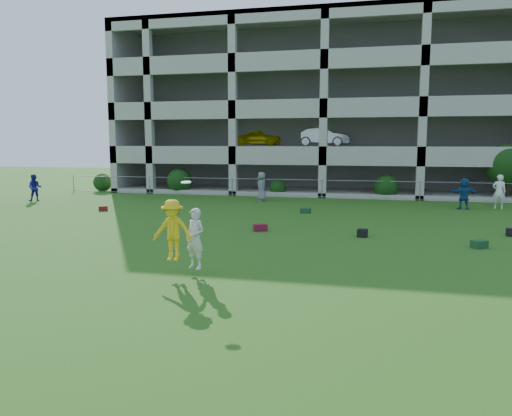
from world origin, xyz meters
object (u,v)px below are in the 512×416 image
(bystander_c, at_px, (262,187))
(frisbee_contest, at_px, (179,232))
(bystander_a, at_px, (35,188))
(bystander_e, at_px, (499,192))
(parking_garage, at_px, (335,111))
(bystander_d, at_px, (464,194))
(crate_d, at_px, (362,233))

(bystander_c, relative_size, frisbee_contest, 0.75)
(bystander_a, xyz_separation_m, frisbee_contest, (15.11, -14.01, 0.38))
(bystander_e, bearing_deg, bystander_c, 4.60)
(bystander_c, xyz_separation_m, parking_garage, (3.40, 11.17, 5.13))
(bystander_a, xyz_separation_m, bystander_e, (26.63, 2.73, 0.11))
(bystander_d, bearing_deg, bystander_a, -5.14)
(crate_d, relative_size, frisbee_contest, 0.15)
(bystander_d, distance_m, parking_garage, 15.54)
(parking_garage, bearing_deg, bystander_c, -106.95)
(bystander_d, xyz_separation_m, frisbee_contest, (-9.67, -16.16, 0.35))
(parking_garage, bearing_deg, bystander_a, -139.33)
(frisbee_contest, xyz_separation_m, parking_garage, (1.71, 28.47, 4.82))
(bystander_a, distance_m, crate_d, 21.01)
(crate_d, bearing_deg, bystander_a, 160.01)
(frisbee_contest, bearing_deg, bystander_a, 137.15)
(crate_d, bearing_deg, parking_garage, 97.68)
(crate_d, bearing_deg, bystander_c, 121.16)
(bystander_a, bearing_deg, parking_garage, 16.34)
(bystander_d, xyz_separation_m, parking_garage, (-7.96, 12.30, 5.17))
(crate_d, xyz_separation_m, parking_garage, (-2.92, 21.63, 5.86))
(bystander_e, relative_size, crate_d, 5.31)
(bystander_a, bearing_deg, bystander_e, -18.48)
(bystander_e, distance_m, frisbee_contest, 20.33)
(bystander_a, xyz_separation_m, bystander_d, (24.78, 2.15, 0.03))
(bystander_c, xyz_separation_m, crate_d, (6.32, -10.46, -0.74))
(bystander_c, xyz_separation_m, bystander_e, (13.22, -0.55, 0.04))
(bystander_c, distance_m, bystander_e, 13.23)
(bystander_e, xyz_separation_m, frisbee_contest, (-11.53, -16.75, 0.27))
(bystander_d, bearing_deg, parking_garage, -67.19)
(crate_d, bearing_deg, bystander_e, 55.17)
(bystander_e, relative_size, parking_garage, 0.06)
(bystander_c, relative_size, parking_garage, 0.06)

